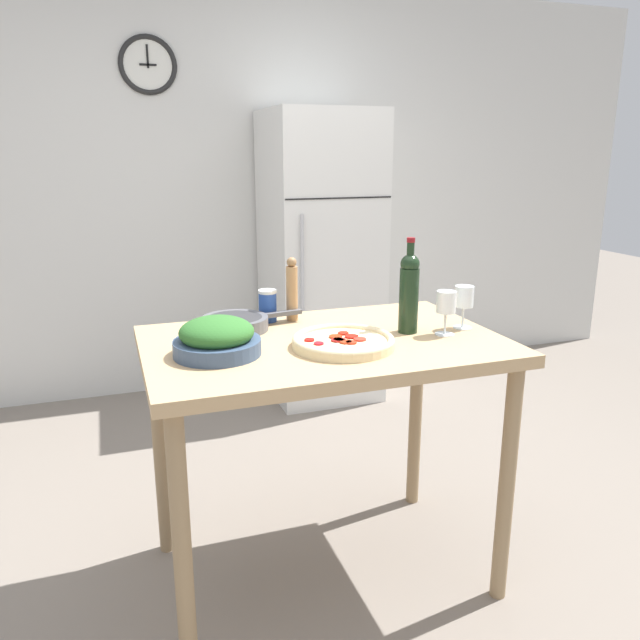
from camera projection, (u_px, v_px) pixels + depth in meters
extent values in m
plane|color=slate|center=(323.00, 570.00, 2.40)|extent=(14.00, 14.00, 0.00)
cube|color=silver|center=(212.00, 193.00, 4.05)|extent=(6.40, 0.06, 2.60)
torus|color=black|center=(148.00, 65.00, 3.70)|extent=(0.34, 0.03, 0.34)
cylinder|color=silver|center=(148.00, 65.00, 3.71)|extent=(0.30, 0.01, 0.30)
cube|color=black|center=(148.00, 65.00, 3.70)|extent=(0.10, 0.01, 0.01)
cube|color=black|center=(147.00, 56.00, 3.69)|extent=(0.01, 0.01, 0.13)
cube|color=silver|center=(320.00, 257.00, 3.99)|extent=(0.66, 0.68, 1.81)
cube|color=black|center=(340.00, 198.00, 3.57)|extent=(0.65, 0.01, 0.01)
cylinder|color=#B2B2B7|center=(302.00, 285.00, 3.61)|extent=(0.02, 0.02, 0.81)
cube|color=tan|center=(324.00, 346.00, 2.16)|extent=(1.23, 0.79, 0.04)
cylinder|color=#967A55|center=(182.00, 551.00, 1.80)|extent=(0.06, 0.06, 0.89)
cylinder|color=#967A55|center=(507.00, 486.00, 2.16)|extent=(0.06, 0.06, 0.89)
cylinder|color=#967A55|center=(160.00, 449.00, 2.42)|extent=(0.06, 0.06, 0.89)
cylinder|color=#967A55|center=(416.00, 412.00, 2.77)|extent=(0.06, 0.06, 0.89)
cylinder|color=black|center=(409.00, 301.00, 2.22)|extent=(0.07, 0.07, 0.23)
sphere|color=black|center=(410.00, 264.00, 2.18)|extent=(0.07, 0.07, 0.07)
cylinder|color=black|center=(410.00, 253.00, 2.17)|extent=(0.03, 0.03, 0.08)
cylinder|color=maroon|center=(411.00, 240.00, 2.16)|extent=(0.03, 0.03, 0.02)
cylinder|color=silver|center=(444.00, 334.00, 2.22)|extent=(0.07, 0.07, 0.00)
cylinder|color=silver|center=(445.00, 323.00, 2.20)|extent=(0.01, 0.01, 0.08)
cylinder|color=white|center=(446.00, 302.00, 2.18)|extent=(0.07, 0.07, 0.08)
cylinder|color=maroon|center=(446.00, 308.00, 2.19)|extent=(0.06, 0.06, 0.03)
cylinder|color=silver|center=(462.00, 328.00, 2.30)|extent=(0.07, 0.07, 0.00)
cylinder|color=silver|center=(463.00, 317.00, 2.29)|extent=(0.01, 0.01, 0.08)
cylinder|color=white|center=(464.00, 296.00, 2.27)|extent=(0.07, 0.07, 0.08)
cylinder|color=maroon|center=(464.00, 306.00, 2.28)|extent=(0.06, 0.06, 0.01)
cylinder|color=#AD7F51|center=(292.00, 294.00, 2.38)|extent=(0.04, 0.04, 0.21)
sphere|color=#936C45|center=(292.00, 262.00, 2.35)|extent=(0.04, 0.04, 0.04)
cylinder|color=#384C6B|center=(217.00, 347.00, 1.99)|extent=(0.28, 0.28, 0.05)
ellipsoid|color=#2D6628|center=(217.00, 332.00, 1.98)|extent=(0.24, 0.24, 0.10)
cylinder|color=beige|center=(343.00, 344.00, 2.07)|extent=(0.34, 0.34, 0.02)
torus|color=beige|center=(343.00, 340.00, 2.07)|extent=(0.34, 0.34, 0.02)
cylinder|color=#B32E14|center=(346.00, 342.00, 2.04)|extent=(0.04, 0.04, 0.01)
cylinder|color=#AE2D10|center=(336.00, 337.00, 2.10)|extent=(0.04, 0.04, 0.01)
cylinder|color=#B32B15|center=(351.00, 343.00, 2.04)|extent=(0.04, 0.04, 0.01)
cylinder|color=red|center=(360.00, 339.00, 2.07)|extent=(0.04, 0.04, 0.01)
cylinder|color=red|center=(309.00, 340.00, 2.06)|extent=(0.03, 0.03, 0.01)
cylinder|color=red|center=(319.00, 343.00, 2.03)|extent=(0.03, 0.03, 0.01)
cylinder|color=#AA1816|center=(337.00, 340.00, 2.06)|extent=(0.04, 0.04, 0.01)
cylinder|color=#AC2D25|center=(339.00, 340.00, 2.06)|extent=(0.04, 0.04, 0.01)
cylinder|color=#A91D0F|center=(343.00, 333.00, 2.14)|extent=(0.04, 0.04, 0.01)
cylinder|color=red|center=(352.00, 336.00, 2.10)|extent=(0.05, 0.05, 0.01)
cylinder|color=#284CA3|center=(268.00, 307.00, 2.38)|extent=(0.07, 0.07, 0.11)
cylinder|color=white|center=(267.00, 292.00, 2.36)|extent=(0.07, 0.07, 0.01)
cylinder|color=#56565B|center=(235.00, 324.00, 2.27)|extent=(0.24, 0.24, 0.05)
cylinder|color=#2F2F32|center=(235.00, 322.00, 2.27)|extent=(0.20, 0.20, 0.04)
cube|color=#56565B|center=(283.00, 313.00, 2.35)|extent=(0.15, 0.05, 0.02)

